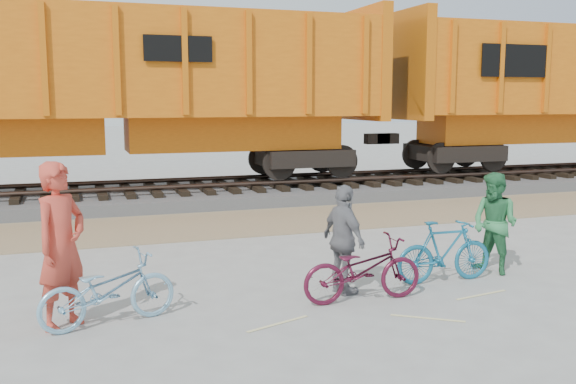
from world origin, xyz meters
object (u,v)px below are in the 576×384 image
(bicycle_maroon, at_px, (363,269))
(person_woman, at_px, (344,240))
(bicycle_teal, at_px, (445,251))
(person_solo, at_px, (61,246))
(hopper_car_center, at_px, (113,86))
(person_man, at_px, (495,223))
(bicycle_blue, at_px, (108,290))

(bicycle_maroon, height_order, person_woman, person_woman)
(bicycle_teal, bearing_deg, bicycle_maroon, 106.61)
(bicycle_maroon, relative_size, person_woman, 1.09)
(bicycle_teal, bearing_deg, person_solo, 92.80)
(person_solo, bearing_deg, hopper_car_center, 34.82)
(person_man, xyz_separation_m, person_woman, (-2.62, -0.24, -0.02))
(bicycle_blue, bearing_deg, person_solo, 63.48)
(person_woman, bearing_deg, bicycle_maroon, -176.89)
(hopper_car_center, distance_m, bicycle_blue, 9.55)
(hopper_car_center, height_order, person_solo, hopper_car_center)
(bicycle_teal, height_order, person_man, person_man)
(bicycle_blue, relative_size, person_woman, 1.08)
(hopper_car_center, bearing_deg, person_solo, -97.62)
(bicycle_maroon, relative_size, person_man, 1.06)
(hopper_car_center, distance_m, bicycle_teal, 10.09)
(bicycle_blue, height_order, person_woman, person_woman)
(bicycle_maroon, height_order, person_man, person_man)
(bicycle_maroon, xyz_separation_m, person_woman, (-0.10, 0.40, 0.32))
(bicycle_blue, relative_size, person_solo, 0.84)
(bicycle_blue, distance_m, person_man, 5.80)
(person_man, bearing_deg, bicycle_teal, -97.43)
(bicycle_blue, xyz_separation_m, bicycle_maroon, (3.25, -0.14, 0.00))
(bicycle_blue, distance_m, person_woman, 3.18)
(hopper_car_center, xyz_separation_m, bicycle_blue, (-0.71, -9.17, -2.57))
(bicycle_blue, bearing_deg, bicycle_teal, -101.63)
(person_man, bearing_deg, hopper_car_center, -168.50)
(bicycle_blue, height_order, person_solo, person_solo)
(hopper_car_center, distance_m, person_man, 10.29)
(hopper_car_center, relative_size, bicycle_teal, 9.09)
(bicycle_maroon, distance_m, person_solo, 3.80)
(person_woman, bearing_deg, person_solo, 81.62)
(bicycle_teal, bearing_deg, person_man, -78.04)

